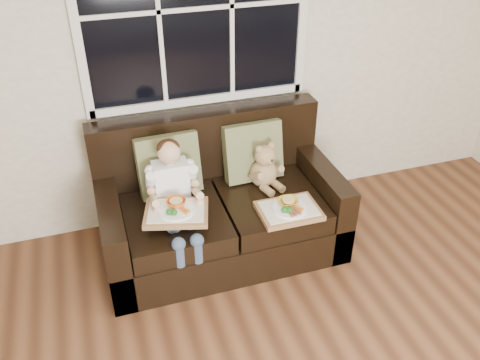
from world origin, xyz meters
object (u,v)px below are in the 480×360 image
object	(u,v)px
loveseat	(219,210)
teddy_bear	(264,168)
tray_left	(176,211)
tray_right	(289,209)
child	(174,191)

from	to	relation	value
loveseat	teddy_bear	xyz separation A→B (m)	(0.35, 0.01, 0.28)
teddy_bear	loveseat	bearing A→B (deg)	167.24
teddy_bear	tray_left	size ratio (longest dim) A/B	0.75
teddy_bear	tray_right	world-z (taller)	teddy_bear
teddy_bear	child	bearing A→B (deg)	175.47
loveseat	teddy_bear	distance (m)	0.45
child	tray_right	world-z (taller)	child
loveseat	child	size ratio (longest dim) A/B	2.19
tray_left	teddy_bear	bearing A→B (deg)	37.44
loveseat	tray_right	distance (m)	0.57
teddy_bear	tray_right	size ratio (longest dim) A/B	0.86
child	teddy_bear	bearing A→B (deg)	10.62
loveseat	tray_left	size ratio (longest dim) A/B	3.58
child	tray_left	xyz separation A→B (m)	(-0.02, -0.16, -0.05)
loveseat	child	world-z (taller)	loveseat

